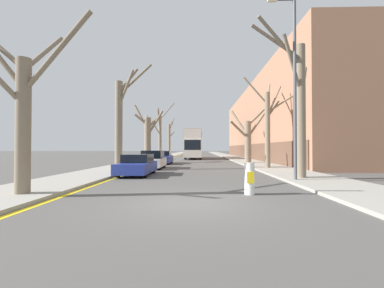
{
  "coord_description": "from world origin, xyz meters",
  "views": [
    {
      "loc": [
        0.33,
        -7.77,
        1.66
      ],
      "look_at": [
        -0.68,
        28.01,
        2.27
      ],
      "focal_mm": 24.0,
      "sensor_mm": 36.0,
      "label": 1
    }
  ],
  "objects_px": {
    "street_tree_left_0": "(24,109)",
    "parked_car_0": "(137,165)",
    "street_tree_left_1": "(120,119)",
    "street_tree_left_3": "(160,134)",
    "street_tree_right_2": "(248,137)",
    "double_decker_bus": "(193,143)",
    "street_tree_right_0": "(298,102)",
    "traffic_bollard": "(250,179)",
    "street_tree_right_1": "(268,123)",
    "street_tree_left_4": "(169,139)",
    "street_tree_left_2": "(148,135)",
    "parked_car_1": "(153,160)",
    "lamp_post": "(293,79)",
    "parked_car_2": "(163,158)"
  },
  "relations": [
    {
      "from": "street_tree_right_2",
      "to": "street_tree_left_4",
      "type": "bearing_deg",
      "value": 116.27
    },
    {
      "from": "street_tree_left_0",
      "to": "street_tree_left_2",
      "type": "distance_m",
      "value": 20.97
    },
    {
      "from": "double_decker_bus",
      "to": "street_tree_right_0",
      "type": "bearing_deg",
      "value": -77.34
    },
    {
      "from": "street_tree_left_1",
      "to": "lamp_post",
      "type": "height_order",
      "value": "lamp_post"
    },
    {
      "from": "street_tree_right_0",
      "to": "street_tree_right_1",
      "type": "distance_m",
      "value": 7.08
    },
    {
      "from": "street_tree_left_1",
      "to": "parked_car_0",
      "type": "bearing_deg",
      "value": -59.25
    },
    {
      "from": "street_tree_left_0",
      "to": "street_tree_right_0",
      "type": "xyz_separation_m",
      "value": [
        11.35,
        5.11,
        1.09
      ]
    },
    {
      "from": "street_tree_right_1",
      "to": "street_tree_right_2",
      "type": "relative_size",
      "value": 1.21
    },
    {
      "from": "street_tree_left_3",
      "to": "parked_car_1",
      "type": "height_order",
      "value": "street_tree_left_3"
    },
    {
      "from": "street_tree_left_0",
      "to": "parked_car_2",
      "type": "relative_size",
      "value": 1.42
    },
    {
      "from": "street_tree_right_0",
      "to": "traffic_bollard",
      "type": "bearing_deg",
      "value": -127.72
    },
    {
      "from": "street_tree_left_1",
      "to": "street_tree_left_3",
      "type": "relative_size",
      "value": 0.99
    },
    {
      "from": "street_tree_right_1",
      "to": "traffic_bollard",
      "type": "xyz_separation_m",
      "value": [
        -3.79,
        -11.56,
        -3.15
      ]
    },
    {
      "from": "street_tree_left_4",
      "to": "double_decker_bus",
      "type": "distance_m",
      "value": 11.4
    },
    {
      "from": "street_tree_left_0",
      "to": "street_tree_left_1",
      "type": "distance_m",
      "value": 11.03
    },
    {
      "from": "street_tree_left_1",
      "to": "street_tree_left_2",
      "type": "distance_m",
      "value": 10.0
    },
    {
      "from": "double_decker_bus",
      "to": "parked_car_1",
      "type": "xyz_separation_m",
      "value": [
        -2.91,
        -20.4,
        -1.86
      ]
    },
    {
      "from": "parked_car_1",
      "to": "lamp_post",
      "type": "xyz_separation_m",
      "value": [
        8.52,
        -8.23,
        4.42
      ]
    },
    {
      "from": "street_tree_left_1",
      "to": "street_tree_right_0",
      "type": "xyz_separation_m",
      "value": [
        11.39,
        -5.89,
        0.22
      ]
    },
    {
      "from": "street_tree_left_0",
      "to": "parked_car_1",
      "type": "height_order",
      "value": "street_tree_left_0"
    },
    {
      "from": "street_tree_left_0",
      "to": "street_tree_right_1",
      "type": "height_order",
      "value": "street_tree_right_1"
    },
    {
      "from": "street_tree_right_0",
      "to": "street_tree_left_3",
      "type": "bearing_deg",
      "value": 113.44
    },
    {
      "from": "street_tree_left_3",
      "to": "parked_car_2",
      "type": "xyz_separation_m",
      "value": [
        2.32,
        -12.82,
        -3.31
      ]
    },
    {
      "from": "street_tree_left_4",
      "to": "street_tree_right_1",
      "type": "xyz_separation_m",
      "value": [
        11.61,
        -30.81,
        0.09
      ]
    },
    {
      "from": "street_tree_left_0",
      "to": "street_tree_right_1",
      "type": "distance_m",
      "value": 16.86
    },
    {
      "from": "double_decker_bus",
      "to": "lamp_post",
      "type": "bearing_deg",
      "value": -78.91
    },
    {
      "from": "street_tree_right_2",
      "to": "double_decker_bus",
      "type": "height_order",
      "value": "street_tree_right_2"
    },
    {
      "from": "street_tree_left_2",
      "to": "street_tree_left_3",
      "type": "height_order",
      "value": "street_tree_left_3"
    },
    {
      "from": "double_decker_bus",
      "to": "street_tree_left_2",
      "type": "bearing_deg",
      "value": -113.08
    },
    {
      "from": "street_tree_right_1",
      "to": "parked_car_1",
      "type": "height_order",
      "value": "street_tree_right_1"
    },
    {
      "from": "street_tree_left_0",
      "to": "parked_car_0",
      "type": "bearing_deg",
      "value": 72.92
    },
    {
      "from": "street_tree_left_1",
      "to": "double_decker_bus",
      "type": "height_order",
      "value": "street_tree_left_1"
    },
    {
      "from": "street_tree_left_0",
      "to": "parked_car_0",
      "type": "relative_size",
      "value": 1.53
    },
    {
      "from": "street_tree_left_4",
      "to": "street_tree_right_1",
      "type": "height_order",
      "value": "street_tree_left_4"
    },
    {
      "from": "street_tree_left_2",
      "to": "parked_car_0",
      "type": "xyz_separation_m",
      "value": [
        2.14,
        -13.77,
        -2.54
      ]
    },
    {
      "from": "street_tree_left_0",
      "to": "traffic_bollard",
      "type": "height_order",
      "value": "street_tree_left_0"
    },
    {
      "from": "street_tree_right_1",
      "to": "double_decker_bus",
      "type": "xyz_separation_m",
      "value": [
        -6.53,
        20.65,
        -1.17
      ]
    },
    {
      "from": "traffic_bollard",
      "to": "parked_car_2",
      "type": "bearing_deg",
      "value": 107.35
    },
    {
      "from": "street_tree_right_0",
      "to": "street_tree_right_1",
      "type": "height_order",
      "value": "street_tree_right_0"
    },
    {
      "from": "street_tree_left_0",
      "to": "street_tree_left_1",
      "type": "bearing_deg",
      "value": 90.25
    },
    {
      "from": "street_tree_right_0",
      "to": "traffic_bollard",
      "type": "xyz_separation_m",
      "value": [
        -3.48,
        -4.5,
        -3.55
      ]
    },
    {
      "from": "street_tree_right_1",
      "to": "parked_car_1",
      "type": "relative_size",
      "value": 1.85
    },
    {
      "from": "street_tree_left_2",
      "to": "parked_car_0",
      "type": "relative_size",
      "value": 1.6
    },
    {
      "from": "street_tree_right_2",
      "to": "double_decker_bus",
      "type": "distance_m",
      "value": 14.44
    },
    {
      "from": "street_tree_left_3",
      "to": "street_tree_right_1",
      "type": "distance_m",
      "value": 22.64
    },
    {
      "from": "street_tree_left_1",
      "to": "parked_car_0",
      "type": "height_order",
      "value": "street_tree_left_1"
    },
    {
      "from": "parked_car_0",
      "to": "parked_car_1",
      "type": "distance_m",
      "value": 5.22
    },
    {
      "from": "traffic_bollard",
      "to": "parked_car_1",
      "type": "bearing_deg",
      "value": 115.57
    },
    {
      "from": "street_tree_left_1",
      "to": "parked_car_1",
      "type": "height_order",
      "value": "street_tree_left_1"
    },
    {
      "from": "street_tree_right_1",
      "to": "street_tree_left_0",
      "type": "bearing_deg",
      "value": -133.75
    }
  ]
}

